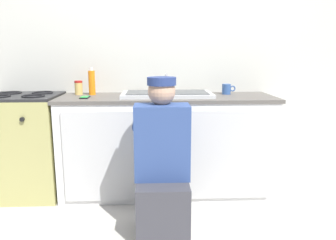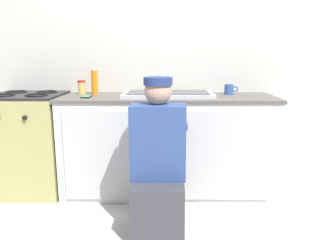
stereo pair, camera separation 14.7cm
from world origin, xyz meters
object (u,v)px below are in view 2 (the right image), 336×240
at_px(cell_phone, 87,97).
at_px(condiment_jar, 82,87).
at_px(soap_bottle_orange, 95,82).
at_px(stove_range, 30,143).
at_px(plumber_person, 158,170).
at_px(coffee_mug, 229,89).
at_px(sink_double_basin, 168,94).

bearing_deg(cell_phone, condiment_jar, 113.25).
bearing_deg(soap_bottle_orange, condiment_jar, 172.35).
height_order(stove_range, plumber_person, plumber_person).
bearing_deg(condiment_jar, coffee_mug, -1.14).
bearing_deg(sink_double_basin, stove_range, -179.90).
xyz_separation_m(plumber_person, cell_phone, (-0.64, 0.62, 0.44)).
height_order(stove_range, soap_bottle_orange, soap_bottle_orange).
bearing_deg(stove_range, coffee_mug, 3.45).
relative_size(sink_double_basin, coffee_mug, 6.35).
height_order(stove_range, cell_phone, stove_range).
height_order(condiment_jar, cell_phone, condiment_jar).
relative_size(sink_double_basin, plumber_person, 0.72).
relative_size(plumber_person, soap_bottle_orange, 4.42).
height_order(soap_bottle_orange, condiment_jar, soap_bottle_orange).
distance_m(condiment_jar, cell_phone, 0.26).
bearing_deg(stove_range, soap_bottle_orange, 11.56).
height_order(plumber_person, cell_phone, plumber_person).
distance_m(sink_double_basin, soap_bottle_orange, 0.70).
bearing_deg(soap_bottle_orange, coffee_mug, -0.48).
bearing_deg(coffee_mug, stove_range, -176.55).
distance_m(plumber_person, cell_phone, 0.99).
height_order(coffee_mug, cell_phone, coffee_mug).
bearing_deg(sink_double_basin, condiment_jar, 170.46).
xyz_separation_m(plumber_person, soap_bottle_orange, (-0.62, 0.84, 0.54)).
bearing_deg(stove_range, plumber_person, -30.90).
bearing_deg(condiment_jar, stove_range, -163.51).
bearing_deg(sink_double_basin, cell_phone, -171.84).
xyz_separation_m(plumber_person, coffee_mug, (0.63, 0.83, 0.48)).
bearing_deg(coffee_mug, sink_double_basin, -169.08).
xyz_separation_m(sink_double_basin, plumber_person, (-0.06, -0.72, -0.45)).
xyz_separation_m(stove_range, soap_bottle_orange, (0.59, 0.12, 0.55)).
bearing_deg(plumber_person, coffee_mug, 53.06).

